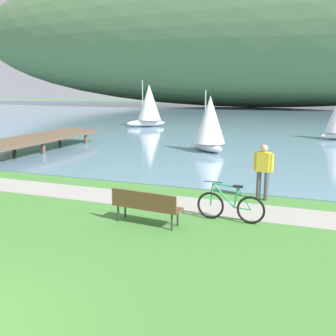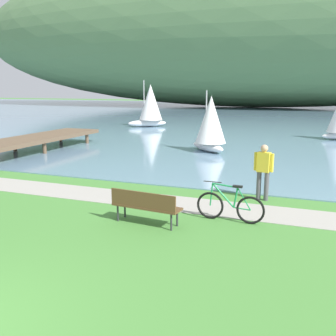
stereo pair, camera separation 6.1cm
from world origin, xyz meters
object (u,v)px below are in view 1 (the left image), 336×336
object	(u,v)px
person_at_shoreline	(263,169)
sailboat_mid_bay	(210,123)
park_bench_near_camera	(146,205)
bicycle_leaning_near_bench	(230,206)
sailboat_toward_hillside	(149,105)

from	to	relation	value
person_at_shoreline	sailboat_mid_bay	distance (m)	8.91
park_bench_near_camera	bicycle_leaning_near_bench	distance (m)	2.17
bicycle_leaning_near_bench	person_at_shoreline	world-z (taller)	person_at_shoreline
person_at_shoreline	sailboat_toward_hillside	xyz separation A→B (m)	(-12.10, 19.35, 0.92)
park_bench_near_camera	bicycle_leaning_near_bench	xyz separation A→B (m)	(1.92, 0.99, -0.12)
sailboat_mid_bay	park_bench_near_camera	bearing A→B (deg)	-83.39
park_bench_near_camera	sailboat_toward_hillside	distance (m)	24.61
bicycle_leaning_near_bench	sailboat_mid_bay	distance (m)	10.87
park_bench_near_camera	person_at_shoreline	size ratio (longest dim) A/B	1.07
park_bench_near_camera	sailboat_mid_bay	world-z (taller)	sailboat_mid_bay
bicycle_leaning_near_bench	park_bench_near_camera	bearing A→B (deg)	-152.69
sailboat_toward_hillside	sailboat_mid_bay	bearing A→B (deg)	-53.58
sailboat_mid_bay	sailboat_toward_hillside	bearing A→B (deg)	126.42
sailboat_mid_bay	person_at_shoreline	bearing A→B (deg)	-64.94
bicycle_leaning_near_bench	person_at_shoreline	distance (m)	2.40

